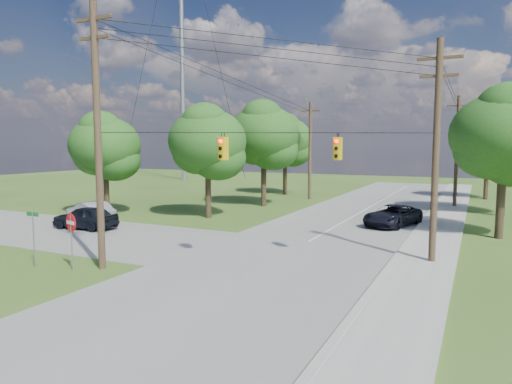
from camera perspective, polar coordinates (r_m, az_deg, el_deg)
The scene contains 22 objects.
ground at distance 19.18m, azimuth -9.48°, elevation -11.28°, with size 140.00×140.00×0.00m, color #33531B.
main_road at distance 22.42m, azimuth 2.31°, elevation -8.63°, with size 10.00×100.00×0.03m, color gray.
sidewalk_east at distance 20.74m, azimuth 19.78°, elevation -10.06°, with size 2.60×100.00×0.12m, color #AAA69F.
pole_sw at distance 21.64m, azimuth -19.19°, elevation 7.13°, with size 2.00×0.32×12.00m.
pole_ne at distance 22.95m, azimuth 21.59°, elevation 5.06°, with size 2.00×0.32×10.50m.
pole_north_e at distance 44.91m, azimuth 23.81°, elevation 4.76°, with size 2.00×0.32×10.00m.
pole_north_w at distance 47.55m, azimuth 6.77°, elevation 5.26°, with size 2.00×0.32×10.00m.
power_lines at distance 28.20m, azimuth 6.94°, elevation 13.02°, with size 13.93×29.62×4.93m.
traffic_signals at distance 20.96m, azimuth 3.13°, elevation 5.50°, with size 4.91×3.27×1.05m.
radio_mast at distance 76.25m, azimuth -9.28°, elevation 18.61°, with size 0.70×0.70×45.00m, color gray.
tree_w_near at distance 35.25m, azimuth -6.06°, elevation 6.34°, with size 6.00×6.00×8.40m.
tree_w_mid at distance 41.82m, azimuth 0.98°, elevation 7.20°, with size 6.40×6.40×9.22m.
tree_w_far at distance 51.78m, azimuth 3.68°, elevation 6.58°, with size 6.00×6.00×8.73m.
tree_e_near at distance 30.90m, azimuth 28.61°, elevation 6.32°, with size 6.20×6.20×8.81m.
tree_e_mid at distance 40.93m, azimuth 28.76°, elevation 6.96°, with size 6.60×6.60×9.64m.
tree_e_far at distance 52.88m, azimuth 27.03°, elevation 5.58°, with size 5.80×5.80×8.32m.
tree_cross_n at distance 38.25m, azimuth -18.35°, elevation 5.54°, with size 5.60×5.60×7.91m.
car_cross_dark at distance 32.67m, azimuth -20.56°, elevation -2.97°, with size 1.84×4.56×1.56m, color black.
car_cross_silver at distance 34.93m, azimuth -19.98°, elevation -2.38°, with size 1.67×4.78×1.58m, color #ACAEB3.
car_main_north at distance 33.11m, azimuth 16.71°, elevation -2.83°, with size 2.40×5.21×1.45m, color black.
do_not_enter_sign at distance 22.11m, azimuth -22.10°, elevation -4.32°, with size 0.85×0.26×2.61m.
street_name_sign at distance 23.46m, azimuth -26.06°, elevation -4.50°, with size 0.77×0.06×2.58m.
Camera 1 is at (10.72, -14.87, 5.65)m, focal length 32.00 mm.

